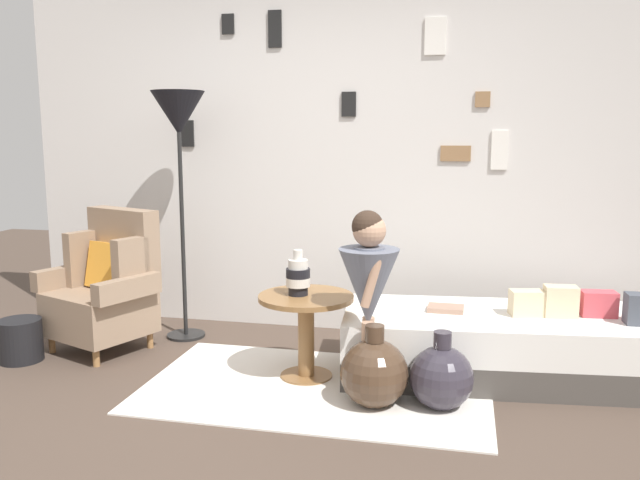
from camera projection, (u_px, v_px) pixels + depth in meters
ground_plane at (248, 439)px, 3.18m from camera, size 12.00×12.00×0.00m
gallery_wall at (330, 159)px, 4.85m from camera, size 4.80×0.12×2.60m
rug at (317, 387)px, 3.82m from camera, size 2.02×1.22×0.01m
armchair at (107, 287)px, 4.48m from camera, size 0.88×0.78×0.97m
daybed at (499, 345)px, 3.98m from camera, size 1.97×0.99×0.40m
pillow_mid at (598, 304)px, 3.89m from camera, size 0.22×0.14×0.15m
pillow_back at (561, 301)px, 3.88m from camera, size 0.20×0.14×0.19m
pillow_extra at (527, 303)px, 3.90m from camera, size 0.22×0.16×0.15m
side_table at (306, 318)px, 3.93m from camera, size 0.58×0.58×0.52m
vase_striped at (298, 276)px, 3.89m from camera, size 0.15×0.15×0.28m
floor_lamp at (179, 125)px, 4.55m from camera, size 0.38×0.38×1.79m
person_child at (369, 281)px, 3.58m from camera, size 0.34×0.34×1.08m
book_on_daybed at (446, 308)px, 4.01m from camera, size 0.22×0.17×0.03m
demijohn_near at (374, 373)px, 3.54m from camera, size 0.38×0.38×0.46m
demijohn_far at (441, 377)px, 3.51m from camera, size 0.35×0.35×0.43m
magazine_basket at (20, 340)px, 4.27m from camera, size 0.28×0.28×0.28m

